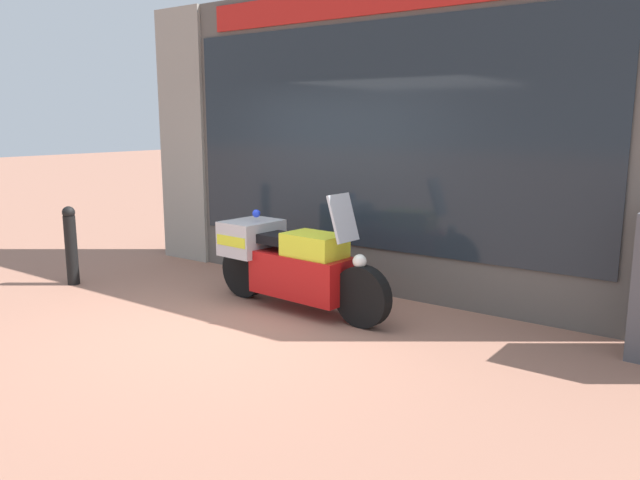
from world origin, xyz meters
TOP-DOWN VIEW (x-y plane):
  - ground_plane at (0.00, 0.00)m, footprint 60.00×60.00m
  - shop_building at (-0.41, 2.00)m, footprint 6.42×0.55m
  - window_display at (0.36, 2.03)m, footprint 5.10×0.30m
  - paramedic_motorcycle at (0.00, 0.76)m, footprint 2.30×0.66m
  - street_bollard at (-2.80, -0.05)m, footprint 0.15×0.15m

SIDE VIEW (x-z plane):
  - ground_plane at x=0.00m, z-range 0.00..0.00m
  - window_display at x=0.36m, z-range -0.56..1.55m
  - street_bollard at x=-2.80m, z-range 0.02..1.00m
  - paramedic_motorcycle at x=0.00m, z-range -0.13..1.17m
  - shop_building at x=-0.41m, z-range 0.01..3.54m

